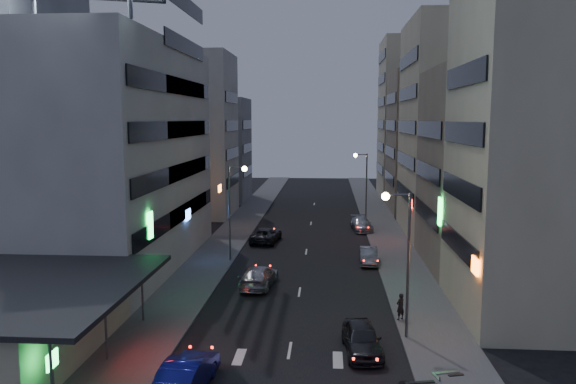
# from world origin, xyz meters

# --- Properties ---
(sidewalk_left) EXTENTS (4.00, 120.00, 0.12)m
(sidewalk_left) POSITION_xyz_m (-8.00, 30.00, 0.06)
(sidewalk_left) COLOR #4C4C4F
(sidewalk_left) RESTS_ON ground
(sidewalk_right) EXTENTS (4.00, 120.00, 0.12)m
(sidewalk_right) POSITION_xyz_m (8.00, 30.00, 0.06)
(sidewalk_right) COLOR #4C4C4F
(sidewalk_right) RESTS_ON ground
(food_court) EXTENTS (11.00, 13.00, 3.88)m
(food_court) POSITION_xyz_m (-13.90, 2.00, 1.98)
(food_court) COLOR beige
(food_court) RESTS_ON ground
(white_building) EXTENTS (14.00, 24.00, 18.00)m
(white_building) POSITION_xyz_m (-17.00, 20.00, 9.00)
(white_building) COLOR beige
(white_building) RESTS_ON ground
(grey_tower) EXTENTS (10.00, 14.00, 34.00)m
(grey_tower) POSITION_xyz_m (-26.00, 23.00, 17.00)
(grey_tower) COLOR gray
(grey_tower) RESTS_ON ground
(shophouse_near) EXTENTS (10.00, 11.00, 20.00)m
(shophouse_near) POSITION_xyz_m (15.00, 10.50, 10.00)
(shophouse_near) COLOR beige
(shophouse_near) RESTS_ON ground
(shophouse_mid) EXTENTS (11.00, 12.00, 16.00)m
(shophouse_mid) POSITION_xyz_m (15.50, 22.00, 8.00)
(shophouse_mid) COLOR gray
(shophouse_mid) RESTS_ON ground
(shophouse_far) EXTENTS (10.00, 14.00, 22.00)m
(shophouse_far) POSITION_xyz_m (15.00, 35.00, 11.00)
(shophouse_far) COLOR beige
(shophouse_far) RESTS_ON ground
(far_left_a) EXTENTS (11.00, 10.00, 20.00)m
(far_left_a) POSITION_xyz_m (-15.50, 45.00, 10.00)
(far_left_a) COLOR beige
(far_left_a) RESTS_ON ground
(far_left_b) EXTENTS (12.00, 10.00, 15.00)m
(far_left_b) POSITION_xyz_m (-16.00, 58.00, 7.50)
(far_left_b) COLOR gray
(far_left_b) RESTS_ON ground
(far_right_a) EXTENTS (11.00, 12.00, 18.00)m
(far_right_a) POSITION_xyz_m (15.50, 50.00, 9.00)
(far_right_a) COLOR gray
(far_right_a) RESTS_ON ground
(far_right_b) EXTENTS (12.00, 12.00, 24.00)m
(far_right_b) POSITION_xyz_m (16.00, 64.00, 12.00)
(far_right_b) COLOR beige
(far_right_b) RESTS_ON ground
(street_lamp_right_near) EXTENTS (1.60, 0.44, 8.02)m
(street_lamp_right_near) POSITION_xyz_m (5.90, 6.00, 5.36)
(street_lamp_right_near) COLOR #595B60
(street_lamp_right_near) RESTS_ON sidewalk_right
(street_lamp_left) EXTENTS (1.60, 0.44, 8.02)m
(street_lamp_left) POSITION_xyz_m (-5.90, 22.00, 5.36)
(street_lamp_left) COLOR #595B60
(street_lamp_left) RESTS_ON sidewalk_left
(street_lamp_right_far) EXTENTS (1.60, 0.44, 8.02)m
(street_lamp_right_far) POSITION_xyz_m (5.90, 40.00, 5.36)
(street_lamp_right_far) COLOR #595B60
(street_lamp_right_far) RESTS_ON sidewalk_right
(parked_car_right_near) EXTENTS (2.19, 4.65, 1.54)m
(parked_car_right_near) POSITION_xyz_m (3.74, 3.97, 0.77)
(parked_car_right_near) COLOR #27282D
(parked_car_right_near) RESTS_ON ground
(parked_car_right_mid) EXTENTS (1.54, 4.11, 1.34)m
(parked_car_right_mid) POSITION_xyz_m (5.37, 22.16, 0.67)
(parked_car_right_mid) COLOR gray
(parked_car_right_mid) RESTS_ON ground
(parked_car_left) EXTENTS (2.98, 5.44, 1.44)m
(parked_car_left) POSITION_xyz_m (-4.10, 29.75, 0.72)
(parked_car_left) COLOR #27262B
(parked_car_left) RESTS_ON ground
(parked_car_right_far) EXTENTS (2.49, 5.06, 1.41)m
(parked_car_right_far) POSITION_xyz_m (5.60, 36.19, 0.71)
(parked_car_right_far) COLOR #A7ABB0
(parked_car_right_far) RESTS_ON ground
(road_car_blue) EXTENTS (2.13, 4.94, 1.58)m
(road_car_blue) POSITION_xyz_m (-4.25, -0.67, 0.79)
(road_car_blue) COLOR navy
(road_car_blue) RESTS_ON ground
(road_car_silver) EXTENTS (2.64, 5.39, 1.51)m
(road_car_silver) POSITION_xyz_m (-2.99, 15.09, 0.75)
(road_car_silver) COLOR #9FA0A7
(road_car_silver) RESTS_ON ground
(person) EXTENTS (0.70, 0.67, 1.61)m
(person) POSITION_xyz_m (6.30, 8.69, 0.92)
(person) COLOR black
(person) RESTS_ON sidewalk_right
(scooter_black_b) EXTENTS (1.08, 2.14, 1.25)m
(scooter_black_b) POSITION_xyz_m (6.84, 0.82, 0.74)
(scooter_black_b) COLOR black
(scooter_black_b) RESTS_ON sidewalk_right
(scooter_silver_b) EXTENTS (1.20, 2.14, 1.24)m
(scooter_silver_b) POSITION_xyz_m (8.19, 1.97, 0.74)
(scooter_silver_b) COLOR #97999E
(scooter_silver_b) RESTS_ON sidewalk_right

